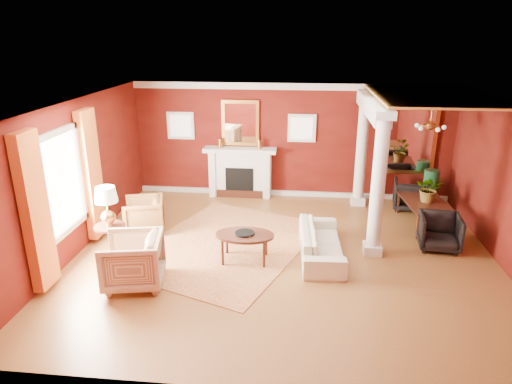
# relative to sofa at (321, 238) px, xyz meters

# --- Properties ---
(ground) EXTENTS (8.00, 8.00, 0.00)m
(ground) POSITION_rel_sofa_xyz_m (-0.70, -0.09, -0.38)
(ground) COLOR brown
(ground) RESTS_ON ground
(room_shell) EXTENTS (8.04, 7.04, 2.92)m
(room_shell) POSITION_rel_sofa_xyz_m (-0.70, -0.09, 1.63)
(room_shell) COLOR #57140C
(room_shell) RESTS_ON ground
(fireplace) EXTENTS (1.85, 0.42, 1.29)m
(fireplace) POSITION_rel_sofa_xyz_m (-2.00, 3.22, 0.26)
(fireplace) COLOR silver
(fireplace) RESTS_ON ground
(overmantel_mirror) EXTENTS (0.95, 0.07, 1.15)m
(overmantel_mirror) POSITION_rel_sofa_xyz_m (-2.00, 3.36, 1.52)
(overmantel_mirror) COLOR #C38A39
(overmantel_mirror) RESTS_ON fireplace
(flank_window_left) EXTENTS (0.70, 0.07, 0.70)m
(flank_window_left) POSITION_rel_sofa_xyz_m (-3.55, 3.37, 1.42)
(flank_window_left) COLOR silver
(flank_window_left) RESTS_ON room_shell
(flank_window_right) EXTENTS (0.70, 0.07, 0.70)m
(flank_window_right) POSITION_rel_sofa_xyz_m (-0.45, 3.37, 1.42)
(flank_window_right) COLOR silver
(flank_window_right) RESTS_ON room_shell
(left_window) EXTENTS (0.21, 2.55, 2.60)m
(left_window) POSITION_rel_sofa_xyz_m (-4.60, -0.69, 1.04)
(left_window) COLOR white
(left_window) RESTS_ON room_shell
(column_front) EXTENTS (0.36, 0.36, 2.80)m
(column_front) POSITION_rel_sofa_xyz_m (1.00, 0.21, 1.04)
(column_front) COLOR silver
(column_front) RESTS_ON ground
(column_back) EXTENTS (0.36, 0.36, 2.80)m
(column_back) POSITION_rel_sofa_xyz_m (1.00, 2.91, 1.04)
(column_back) COLOR silver
(column_back) RESTS_ON ground
(header_beam) EXTENTS (0.30, 3.20, 0.32)m
(header_beam) POSITION_rel_sofa_xyz_m (1.00, 1.81, 2.24)
(header_beam) COLOR silver
(header_beam) RESTS_ON column_front
(amber_ceiling) EXTENTS (2.30, 3.40, 0.04)m
(amber_ceiling) POSITION_rel_sofa_xyz_m (2.15, 1.66, 2.49)
(amber_ceiling) COLOR gold
(amber_ceiling) RESTS_ON room_shell
(dining_mirror) EXTENTS (1.30, 0.07, 1.70)m
(dining_mirror) POSITION_rel_sofa_xyz_m (2.20, 3.36, 1.17)
(dining_mirror) COLOR #C38A39
(dining_mirror) RESTS_ON room_shell
(chandelier) EXTENTS (0.60, 0.62, 0.75)m
(chandelier) POSITION_rel_sofa_xyz_m (2.20, 1.71, 1.86)
(chandelier) COLOR #C3823D
(chandelier) RESTS_ON room_shell
(crown_trim) EXTENTS (8.00, 0.08, 0.16)m
(crown_trim) POSITION_rel_sofa_xyz_m (-0.70, 3.37, 2.44)
(crown_trim) COLOR silver
(crown_trim) RESTS_ON room_shell
(base_trim) EXTENTS (8.00, 0.08, 0.12)m
(base_trim) POSITION_rel_sofa_xyz_m (-0.70, 3.37, -0.32)
(base_trim) COLOR silver
(base_trim) RESTS_ON ground
(rug) EXTENTS (4.11, 4.67, 0.02)m
(rug) POSITION_rel_sofa_xyz_m (-1.90, 0.28, -0.38)
(rug) COLOR maroon
(rug) RESTS_ON ground
(sofa) EXTENTS (0.67, 2.00, 0.77)m
(sofa) POSITION_rel_sofa_xyz_m (0.00, 0.00, 0.00)
(sofa) COLOR beige
(sofa) RESTS_ON ground
(armchair_leopard) EXTENTS (0.94, 0.97, 0.83)m
(armchair_leopard) POSITION_rel_sofa_xyz_m (-3.75, 0.78, 0.03)
(armchair_leopard) COLOR black
(armchair_leopard) RESTS_ON ground
(armchair_stripe) EXTENTS (1.05, 1.10, 0.98)m
(armchair_stripe) POSITION_rel_sofa_xyz_m (-3.20, -1.37, 0.11)
(armchair_stripe) COLOR tan
(armchair_stripe) RESTS_ON ground
(coffee_table) EXTENTS (1.09, 1.09, 0.55)m
(coffee_table) POSITION_rel_sofa_xyz_m (-1.43, -0.33, 0.12)
(coffee_table) COLOR black
(coffee_table) RESTS_ON ground
(coffee_book) EXTENTS (0.16, 0.02, 0.22)m
(coffee_book) POSITION_rel_sofa_xyz_m (-1.47, -0.37, 0.28)
(coffee_book) COLOR black
(coffee_book) RESTS_ON coffee_table
(side_table) EXTENTS (0.57, 0.57, 1.43)m
(side_table) POSITION_rel_sofa_xyz_m (-3.96, -0.47, 0.57)
(side_table) COLOR black
(side_table) RESTS_ON ground
(dining_table) EXTENTS (0.71, 1.64, 0.89)m
(dining_table) POSITION_rel_sofa_xyz_m (2.34, 1.73, 0.06)
(dining_table) COLOR black
(dining_table) RESTS_ON ground
(dining_chair_near) EXTENTS (0.83, 0.78, 0.78)m
(dining_chair_near) POSITION_rel_sofa_xyz_m (2.34, 0.58, 0.00)
(dining_chair_near) COLOR black
(dining_chair_near) RESTS_ON ground
(dining_chair_far) EXTENTS (0.87, 0.83, 0.79)m
(dining_chair_far) POSITION_rel_sofa_xyz_m (2.21, 2.72, 0.01)
(dining_chair_far) COLOR black
(dining_chair_far) RESTS_ON ground
(green_urn) EXTENTS (0.40, 0.40, 0.95)m
(green_urn) POSITION_rel_sofa_xyz_m (2.71, 2.91, -0.01)
(green_urn) COLOR #154424
(green_urn) RESTS_ON ground
(potted_plant) EXTENTS (0.72, 0.76, 0.48)m
(potted_plant) POSITION_rel_sofa_xyz_m (2.36, 1.72, 0.74)
(potted_plant) COLOR #26591E
(potted_plant) RESTS_ON dining_table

